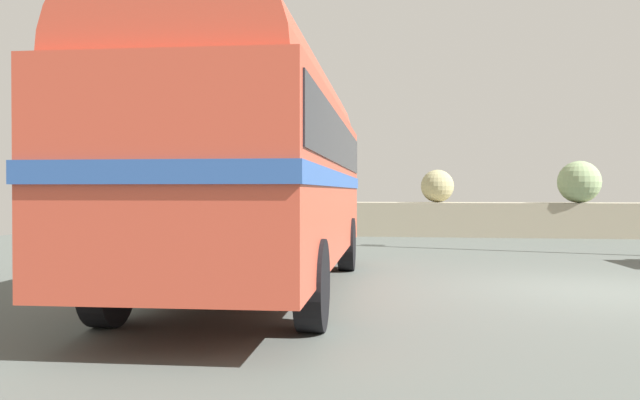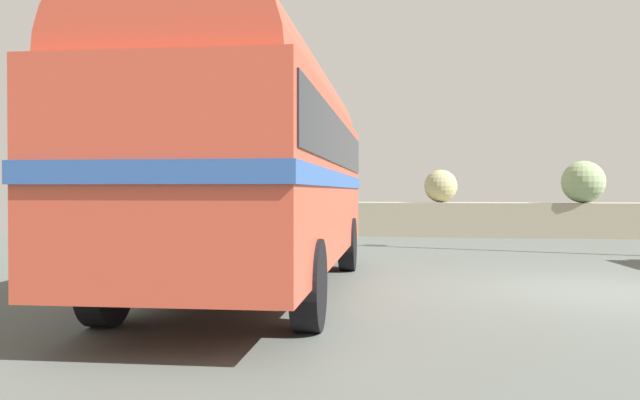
% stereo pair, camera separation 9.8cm
% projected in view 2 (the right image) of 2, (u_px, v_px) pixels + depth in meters
% --- Properties ---
extents(ground, '(32.00, 26.00, 0.02)m').
position_uv_depth(ground, '(604.00, 293.00, 9.38)').
color(ground, '#515853').
extents(breakwater, '(31.36, 2.34, 2.42)m').
position_uv_depth(breakwater, '(497.00, 215.00, 21.07)').
color(breakwater, gray).
rests_on(breakwater, ground).
extents(vintage_coach, '(2.69, 8.66, 3.70)m').
position_uv_depth(vintage_coach, '(258.00, 151.00, 9.44)').
color(vintage_coach, black).
rests_on(vintage_coach, ground).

